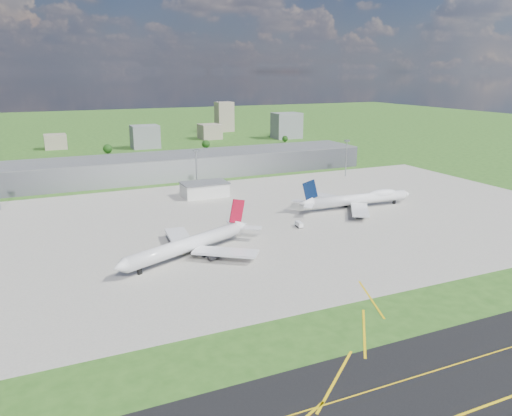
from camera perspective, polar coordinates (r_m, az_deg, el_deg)
name	(u,v)px	position (r m, az deg, el deg)	size (l,w,h in m)	color
ground	(167,182)	(343.27, -10.12, 3.00)	(1400.00, 1400.00, 0.00)	#2C571B
taxiway	(469,412)	(126.45, 23.15, -20.66)	(1400.00, 60.00, 0.06)	black
apron	(244,223)	(244.85, -1.39, -1.73)	(360.00, 190.00, 0.08)	gray
terminal	(161,167)	(356.11, -10.78, 4.64)	(300.00, 42.00, 15.00)	gray
ops_building	(205,190)	(298.17, -5.89, 2.09)	(26.00, 16.00, 8.00)	silver
mast_center	(196,163)	(309.41, -6.85, 5.13)	(3.50, 2.00, 25.90)	gray
mast_east	(347,152)	(357.46, 10.30, 6.36)	(3.50, 2.00, 25.90)	gray
airliner_red_twin	(191,244)	(201.78, -7.46, -4.13)	(65.34, 49.21, 19.03)	white
airliner_blue_quad	(359,199)	(276.42, 11.70, 1.01)	(69.30, 54.28, 18.09)	white
tug_yellow	(185,251)	(207.43, -8.17, -4.84)	(3.84, 3.33, 1.69)	#C4970B
van_white_near	(299,225)	(238.79, 4.96, -1.92)	(2.73, 5.25, 2.58)	white
van_white_far	(385,195)	(306.48, 14.54, 1.49)	(4.57, 2.57, 2.29)	silver
bldg_cw	(55,142)	(520.31, -21.94, 7.06)	(20.00, 18.00, 14.00)	gray
bldg_c	(145,137)	(499.87, -12.56, 7.96)	(26.00, 20.00, 22.00)	slate
bldg_ce	(210,132)	(559.66, -5.31, 8.70)	(22.00, 24.00, 16.00)	gray
bldg_e	(287,126)	(563.16, 3.52, 9.39)	(30.00, 22.00, 28.00)	slate
bldg_tall_e	(224,117)	(628.33, -3.65, 10.37)	(20.00, 18.00, 36.00)	gray
tree_c	(108,149)	(464.57, -16.60, 6.51)	(8.10, 8.10, 9.90)	#382314
tree_e	(206,144)	(479.95, -5.75, 7.29)	(7.65, 7.65, 9.35)	#382314
tree_far_e	(285,139)	(524.23, 3.34, 7.91)	(6.30, 6.30, 7.70)	#382314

